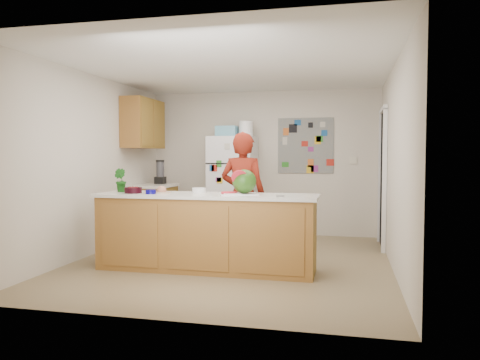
% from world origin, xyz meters
% --- Properties ---
extents(floor, '(4.00, 4.50, 0.02)m').
position_xyz_m(floor, '(0.00, 0.00, -0.01)').
color(floor, brown).
rests_on(floor, ground).
extents(wall_back, '(4.00, 0.02, 2.50)m').
position_xyz_m(wall_back, '(0.00, 2.26, 1.25)').
color(wall_back, beige).
rests_on(wall_back, ground).
extents(wall_left, '(0.02, 4.50, 2.50)m').
position_xyz_m(wall_left, '(-2.01, 0.00, 1.25)').
color(wall_left, beige).
rests_on(wall_left, ground).
extents(wall_right, '(0.02, 4.50, 2.50)m').
position_xyz_m(wall_right, '(2.01, 0.00, 1.25)').
color(wall_right, beige).
rests_on(wall_right, ground).
extents(ceiling, '(4.00, 4.50, 0.02)m').
position_xyz_m(ceiling, '(0.00, 0.00, 2.51)').
color(ceiling, white).
rests_on(ceiling, wall_back).
extents(doorway, '(0.03, 0.85, 2.04)m').
position_xyz_m(doorway, '(1.99, 1.45, 1.02)').
color(doorway, black).
rests_on(doorway, ground).
extents(peninsula_base, '(2.60, 0.62, 0.88)m').
position_xyz_m(peninsula_base, '(-0.20, -0.50, 0.44)').
color(peninsula_base, brown).
rests_on(peninsula_base, floor).
extents(peninsula_top, '(2.68, 0.70, 0.04)m').
position_xyz_m(peninsula_top, '(-0.20, -0.50, 0.90)').
color(peninsula_top, silver).
rests_on(peninsula_top, peninsula_base).
extents(side_counter_base, '(0.60, 0.80, 0.86)m').
position_xyz_m(side_counter_base, '(-1.69, 1.35, 0.43)').
color(side_counter_base, brown).
rests_on(side_counter_base, floor).
extents(side_counter_top, '(0.64, 0.84, 0.04)m').
position_xyz_m(side_counter_top, '(-1.69, 1.35, 0.88)').
color(side_counter_top, silver).
rests_on(side_counter_top, side_counter_base).
extents(upper_cabinets, '(0.35, 1.00, 0.80)m').
position_xyz_m(upper_cabinets, '(-1.82, 1.30, 1.90)').
color(upper_cabinets, brown).
rests_on(upper_cabinets, wall_left).
extents(refrigerator, '(0.75, 0.70, 1.70)m').
position_xyz_m(refrigerator, '(-0.45, 1.88, 0.85)').
color(refrigerator, silver).
rests_on(refrigerator, floor).
extents(fridge_top_bin, '(0.35, 0.28, 0.18)m').
position_xyz_m(fridge_top_bin, '(-0.55, 1.88, 1.79)').
color(fridge_top_bin, '#5999B2').
rests_on(fridge_top_bin, refrigerator).
extents(photo_collage, '(0.95, 0.01, 0.95)m').
position_xyz_m(photo_collage, '(0.75, 2.24, 1.55)').
color(photo_collage, slate).
rests_on(photo_collage, wall_back).
extents(person, '(0.66, 0.47, 1.69)m').
position_xyz_m(person, '(0.10, 0.21, 0.84)').
color(person, maroon).
rests_on(person, floor).
extents(blender_appliance, '(0.13, 0.13, 0.38)m').
position_xyz_m(blender_appliance, '(-1.64, 1.56, 1.09)').
color(blender_appliance, black).
rests_on(blender_appliance, side_counter_top).
extents(cutting_board, '(0.52, 0.46, 0.01)m').
position_xyz_m(cutting_board, '(0.21, -0.49, 0.93)').
color(cutting_board, silver).
rests_on(cutting_board, peninsula_top).
extents(watermelon, '(0.28, 0.28, 0.28)m').
position_xyz_m(watermelon, '(0.27, -0.47, 1.07)').
color(watermelon, '#345E16').
rests_on(watermelon, cutting_board).
extents(watermelon_slice, '(0.19, 0.19, 0.02)m').
position_xyz_m(watermelon_slice, '(0.10, -0.54, 0.94)').
color(watermelon_slice, '#BC2748').
rests_on(watermelon_slice, cutting_board).
extents(cherry_bowl, '(0.27, 0.27, 0.07)m').
position_xyz_m(cherry_bowl, '(-1.10, -0.59, 0.96)').
color(cherry_bowl, black).
rests_on(cherry_bowl, peninsula_top).
extents(white_bowl, '(0.20, 0.20, 0.06)m').
position_xyz_m(white_bowl, '(-0.33, -0.35, 0.95)').
color(white_bowl, white).
rests_on(white_bowl, peninsula_top).
extents(cobalt_bowl, '(0.14, 0.14, 0.05)m').
position_xyz_m(cobalt_bowl, '(-0.85, -0.64, 0.95)').
color(cobalt_bowl, '#080360').
rests_on(cobalt_bowl, peninsula_top).
extents(plate, '(0.30, 0.30, 0.02)m').
position_xyz_m(plate, '(-0.76, -0.51, 0.93)').
color(plate, beige).
rests_on(plate, peninsula_top).
extents(paper_towel, '(0.25, 0.24, 0.02)m').
position_xyz_m(paper_towel, '(0.15, -0.59, 0.93)').
color(paper_towel, silver).
rests_on(paper_towel, peninsula_top).
extents(keys, '(0.09, 0.06, 0.01)m').
position_xyz_m(keys, '(0.72, -0.66, 0.93)').
color(keys, gray).
rests_on(keys, peninsula_top).
extents(potted_plant, '(0.20, 0.18, 0.30)m').
position_xyz_m(potted_plant, '(-1.34, -0.45, 1.07)').
color(potted_plant, '#153E11').
rests_on(potted_plant, peninsula_top).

